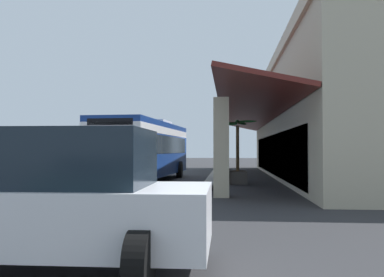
{
  "coord_description": "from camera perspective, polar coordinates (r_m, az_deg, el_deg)",
  "views": [
    {
      "loc": [
        26.44,
        3.5,
        1.68
      ],
      "look_at": [
        8.98,
        1.97,
        2.16
      ],
      "focal_mm": 38.88,
      "sensor_mm": 36.0,
      "label": 1
    }
  ],
  "objects": [
    {
      "name": "potted_palm",
      "position": [
        20.72,
        6.29,
        -4.13
      ],
      "size": [
        2.03,
        1.69,
        3.17
      ],
      "color": "#4C4742",
      "rests_on": "ground"
    },
    {
      "name": "transit_bus",
      "position": [
        22.36,
        -6.36,
        -1.12
      ],
      "size": [
        11.35,
        3.31,
        3.34
      ],
      "color": "navy",
      "rests_on": "ground"
    },
    {
      "name": "curb_strip",
      "position": [
        25.91,
        2.91,
        -5.15
      ],
      "size": [
        33.07,
        0.5,
        0.12
      ],
      "primitive_type": "cube",
      "color": "#9E998E",
      "rests_on": "ground"
    },
    {
      "name": "pedestrian",
      "position": [
        14.67,
        -10.52,
        -4.48
      ],
      "size": [
        0.68,
        0.41,
        1.66
      ],
      "color": "#38383D",
      "rests_on": "ground"
    },
    {
      "name": "ground",
      "position": [
        26.87,
        14.7,
        -5.1
      ],
      "size": [
        120.0,
        120.0,
        0.0
      ],
      "primitive_type": "plane",
      "color": "#2D2D30"
    },
    {
      "name": "parked_suv_white",
      "position": [
        6.31,
        -20.46,
        -7.5
      ],
      "size": [
        2.74,
        4.82,
        1.97
      ],
      "color": "silver",
      "rests_on": "ground"
    },
    {
      "name": "parked_sedan_tan",
      "position": [
        29.99,
        -20.65,
        -3.24
      ],
      "size": [
        4.52,
        2.23,
        1.47
      ],
      "color": "#9E845B",
      "rests_on": "ground"
    },
    {
      "name": "plaza_building",
      "position": [
        27.32,
        23.53,
        2.43
      ],
      "size": [
        27.86,
        15.5,
        7.04
      ],
      "color": "#B2A88E",
      "rests_on": "ground"
    }
  ]
}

